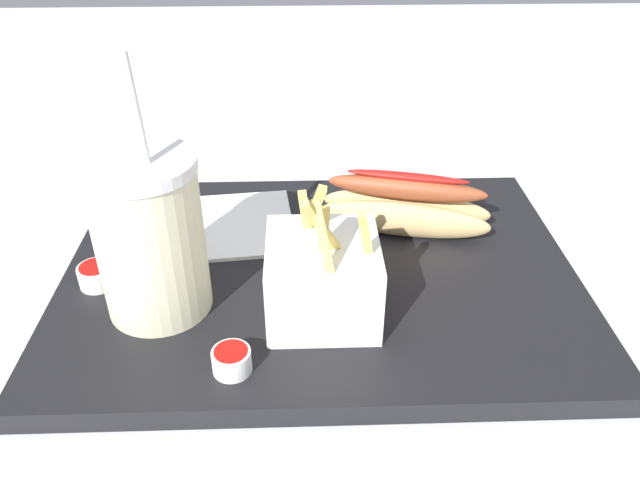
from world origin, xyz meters
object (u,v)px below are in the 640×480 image
object	(u,v)px
fries_basket	(324,277)
ketchup_cup_1	(97,274)
hot_dog_1	(405,207)
soda_cup	(150,237)
napkin_stack	(240,224)
ketchup_cup_2	(232,360)

from	to	relation	value
fries_basket	ketchup_cup_1	bearing A→B (deg)	167.71
hot_dog_1	soda_cup	bearing A→B (deg)	-152.85
soda_cup	ketchup_cup_1	xyz separation A→B (m)	(-0.06, 0.03, -0.06)
ketchup_cup_1	napkin_stack	bearing A→B (deg)	38.78
ketchup_cup_2	napkin_stack	xyz separation A→B (m)	(-0.01, 0.21, -0.01)
fries_basket	ketchup_cup_2	world-z (taller)	fries_basket
hot_dog_1	napkin_stack	distance (m)	0.18
soda_cup	hot_dog_1	xyz separation A→B (m)	(0.23, 0.12, -0.05)
ketchup_cup_1	hot_dog_1	bearing A→B (deg)	16.50
ketchup_cup_1	napkin_stack	size ratio (longest dim) A/B	0.26
ketchup_cup_2	hot_dog_1	bearing A→B (deg)	51.08
soda_cup	hot_dog_1	bearing A→B (deg)	27.15
fries_basket	napkin_stack	distance (m)	0.17
fries_basket	ketchup_cup_1	size ratio (longest dim) A/B	3.89
soda_cup	hot_dog_1	distance (m)	0.27
fries_basket	ketchup_cup_1	distance (m)	0.21
ketchup_cup_1	ketchup_cup_2	world-z (taller)	same
napkin_stack	soda_cup	bearing A→B (deg)	-114.39
ketchup_cup_1	ketchup_cup_2	distance (m)	0.18
hot_dog_1	ketchup_cup_2	bearing A→B (deg)	-128.92
napkin_stack	hot_dog_1	bearing A→B (deg)	-3.59
hot_dog_1	napkin_stack	size ratio (longest dim) A/B	1.42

